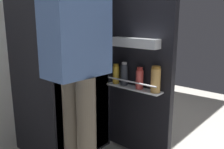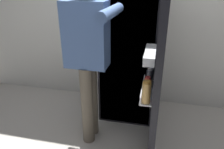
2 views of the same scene
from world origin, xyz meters
name	(u,v)px [view 2 (image 2 of 2)]	position (x,y,z in m)	size (l,w,h in m)	color
ground_plane	(120,137)	(0.00, 0.00, 0.00)	(5.13, 5.13, 0.00)	#B7B2A8
refrigerator	(132,52)	(0.03, 0.49, 0.80)	(0.66, 1.19, 1.61)	black
person	(88,50)	(-0.30, -0.03, 0.97)	(0.51, 0.70, 1.63)	#665B4C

